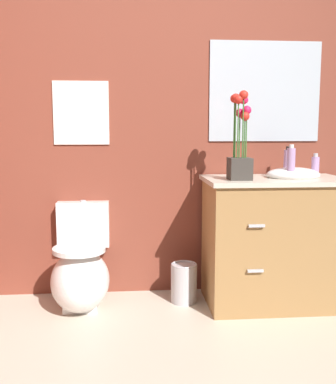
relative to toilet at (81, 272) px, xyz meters
name	(u,v)px	position (x,y,z in m)	size (l,w,h in m)	color
wall_back	(204,120)	(0.87, 0.30, 1.01)	(4.11, 0.05, 2.50)	brown
toilet	(81,272)	(0.00, 0.00, 0.00)	(0.38, 0.59, 0.69)	white
vanity_cabinet	(274,240)	(1.30, -0.03, 0.20)	(0.94, 0.56, 1.04)	#9E7242
flower_vase	(240,146)	(1.03, -0.12, 0.83)	(0.14, 0.14, 0.56)	#38332D
soap_bottle	(291,163)	(1.37, -0.10, 0.72)	(0.05, 0.05, 0.22)	#B28CBF
lotion_bottle	(288,163)	(1.40, 0.05, 0.71)	(0.06, 0.06, 0.21)	#B28CBF
hand_wash_bottle	(315,166)	(1.58, 0.00, 0.69)	(0.05, 0.05, 0.16)	#B28CBF
trash_bin	(184,283)	(0.69, 0.04, -0.11)	(0.18, 0.18, 0.27)	#B7B7BC
wall_poster	(81,113)	(0.00, 0.27, 1.05)	(0.38, 0.01, 0.43)	silver
wall_mirror	(265,92)	(1.30, 0.27, 1.21)	(0.80, 0.01, 0.70)	#B2BCC6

